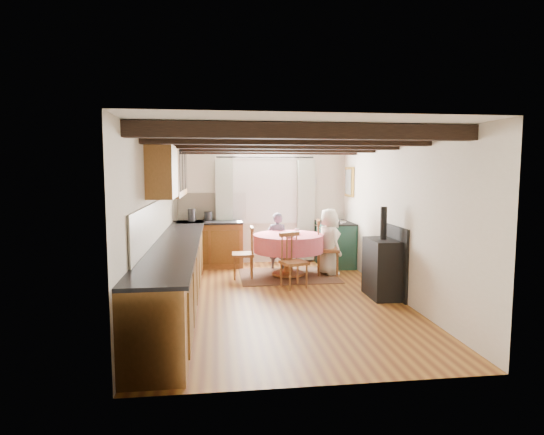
{
  "coord_description": "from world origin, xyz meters",
  "views": [
    {
      "loc": [
        -0.92,
        -6.45,
        1.9
      ],
      "look_at": [
        0.0,
        0.8,
        1.15
      ],
      "focal_mm": 29.33,
      "sensor_mm": 36.0,
      "label": 1
    }
  ],
  "objects": [
    {
      "name": "wall_picture",
      "position": [
        1.77,
        2.3,
        1.7
      ],
      "size": [
        0.04,
        0.5,
        0.6
      ],
      "primitive_type": "cube",
      "color": "gold",
      "rests_on": "wall_right"
    },
    {
      "name": "splash_left",
      "position": [
        -1.78,
        0.3,
        1.2
      ],
      "size": [
        0.02,
        4.5,
        0.55
      ],
      "primitive_type": "cube",
      "color": "beige",
      "rests_on": "wall_left"
    },
    {
      "name": "rug",
      "position": [
        0.38,
        1.45,
        0.01
      ],
      "size": [
        1.75,
        1.36,
        0.01
      ],
      "primitive_type": "cube",
      "color": "#4C3222",
      "rests_on": "floor"
    },
    {
      "name": "chair_left",
      "position": [
        -0.45,
        1.4,
        0.47
      ],
      "size": [
        0.43,
        0.41,
        0.93
      ],
      "primitive_type": null,
      "rotation": [
        0.0,
        0.0,
        -1.6
      ],
      "color": "#9B5E33",
      "rests_on": "floor"
    },
    {
      "name": "chair_near",
      "position": [
        0.34,
        0.63,
        0.45
      ],
      "size": [
        0.5,
        0.51,
        0.9
      ],
      "primitive_type": null,
      "rotation": [
        0.0,
        0.0,
        0.35
      ],
      "color": "#9B5E33",
      "rests_on": "floor"
    },
    {
      "name": "dining_table",
      "position": [
        0.38,
        1.45,
        0.38
      ],
      "size": [
        1.27,
        1.27,
        0.77
      ],
      "primitive_type": null,
      "color": "pink",
      "rests_on": "floor"
    },
    {
      "name": "canister_wide",
      "position": [
        -1.08,
        2.56,
        1.01
      ],
      "size": [
        0.16,
        0.16,
        0.18
      ],
      "primitive_type": "cylinder",
      "color": "#262628",
      "rests_on": "worktop_back"
    },
    {
      "name": "curtain_left",
      "position": [
        -0.75,
        2.65,
        1.1
      ],
      "size": [
        0.35,
        0.1,
        2.1
      ],
      "primitive_type": "cube",
      "color": "gray",
      "rests_on": "wall_back"
    },
    {
      "name": "child_right",
      "position": [
        1.15,
        1.48,
        0.61
      ],
      "size": [
        0.54,
        0.68,
        1.23
      ],
      "primitive_type": "imported",
      "rotation": [
        0.0,
        0.0,
        1.85
      ],
      "color": "white",
      "rests_on": "floor"
    },
    {
      "name": "base_cabinet_back",
      "position": [
        -1.05,
        2.45,
        0.44
      ],
      "size": [
        1.3,
        0.6,
        0.88
      ],
      "primitive_type": "cube",
      "color": "brown",
      "rests_on": "floor"
    },
    {
      "name": "cast_iron_stove",
      "position": [
        1.58,
        -0.09,
        0.69
      ],
      "size": [
        0.41,
        0.69,
        1.38
      ],
      "primitive_type": null,
      "color": "black",
      "rests_on": "floor"
    },
    {
      "name": "wall_cabinet_glass",
      "position": [
        -1.63,
        1.2,
        1.95
      ],
      "size": [
        0.34,
        1.8,
        0.9
      ],
      "primitive_type": "cube",
      "color": "brown",
      "rests_on": "wall_left"
    },
    {
      "name": "child_far",
      "position": [
        0.27,
        2.08,
        0.56
      ],
      "size": [
        0.45,
        0.34,
        1.11
      ],
      "primitive_type": "imported",
      "rotation": [
        0.0,
        0.0,
        2.94
      ],
      "color": "#4F4E61",
      "rests_on": "floor"
    },
    {
      "name": "beam_e",
      "position": [
        0.0,
        2.0,
        2.31
      ],
      "size": [
        3.6,
        0.16,
        0.16
      ],
      "primitive_type": "cube",
      "color": "black",
      "rests_on": "ceiling"
    },
    {
      "name": "window_pane",
      "position": [
        0.1,
        2.74,
        1.6
      ],
      "size": [
        1.2,
        0.01,
        1.4
      ],
      "primitive_type": "cube",
      "color": "white",
      "rests_on": "wall_back"
    },
    {
      "name": "beam_b",
      "position": [
        0.0,
        -1.0,
        2.31
      ],
      "size": [
        3.6,
        0.16,
        0.16
      ],
      "primitive_type": "cube",
      "color": "black",
      "rests_on": "ceiling"
    },
    {
      "name": "ceiling",
      "position": [
        0.0,
        0.0,
        2.4
      ],
      "size": [
        3.6,
        5.5,
        0.0
      ],
      "primitive_type": "cube",
      "color": "white",
      "rests_on": "ground"
    },
    {
      "name": "beam_c",
      "position": [
        0.0,
        0.0,
        2.31
      ],
      "size": [
        3.6,
        0.16,
        0.16
      ],
      "primitive_type": "cube",
      "color": "black",
      "rests_on": "ceiling"
    },
    {
      "name": "wall_plate",
      "position": [
        1.05,
        2.72,
        1.7
      ],
      "size": [
        0.3,
        0.02,
        0.3
      ],
      "primitive_type": "cylinder",
      "rotation": [
        1.57,
        0.0,
        0.0
      ],
      "color": "silver",
      "rests_on": "wall_back"
    },
    {
      "name": "wall_left",
      "position": [
        -1.8,
        0.0,
        1.2
      ],
      "size": [
        0.0,
        5.5,
        2.4
      ],
      "primitive_type": "cube",
      "color": "silver",
      "rests_on": "ground"
    },
    {
      "name": "worktop_left",
      "position": [
        -1.48,
        0.0,
        0.9
      ],
      "size": [
        0.64,
        5.3,
        0.04
      ],
      "primitive_type": "cube",
      "color": "black",
      "rests_on": "base_cabinet_left"
    },
    {
      "name": "wall_cabinet_solid",
      "position": [
        -1.63,
        -0.3,
        1.9
      ],
      "size": [
        0.34,
        0.9,
        0.7
      ],
      "primitive_type": "cube",
      "color": "brown",
      "rests_on": "wall_left"
    },
    {
      "name": "curtain_rod",
      "position": [
        0.1,
        2.65,
        2.2
      ],
      "size": [
        2.0,
        0.03,
        0.03
      ],
      "primitive_type": "cylinder",
      "rotation": [
        0.0,
        1.57,
        0.0
      ],
      "color": "black",
      "rests_on": "wall_back"
    },
    {
      "name": "aga_range",
      "position": [
        1.47,
        2.24,
        0.46
      ],
      "size": [
        0.64,
        0.99,
        0.91
      ],
      "primitive_type": null,
      "color": "#1F473A",
      "rests_on": "floor"
    },
    {
      "name": "window_frame",
      "position": [
        0.1,
        2.73,
        1.6
      ],
      "size": [
        1.34,
        0.03,
        1.54
      ],
      "primitive_type": "cube",
      "color": "white",
      "rests_on": "wall_back"
    },
    {
      "name": "chair_right",
      "position": [
        1.12,
        1.45,
        0.51
      ],
      "size": [
        0.54,
        0.53,
        1.03
      ],
      "primitive_type": null,
      "rotation": [
        0.0,
        0.0,
        1.36
      ],
      "color": "#9B5E33",
      "rests_on": "floor"
    },
    {
      "name": "base_cabinet_left",
      "position": [
        -1.5,
        0.0,
        0.44
      ],
      "size": [
        0.6,
        5.3,
        0.88
      ],
      "primitive_type": "cube",
      "color": "brown",
      "rests_on": "floor"
    },
    {
      "name": "cup",
      "position": [
        0.58,
        1.66,
        0.81
      ],
      "size": [
        0.11,
        0.11,
        0.08
      ],
      "primitive_type": "imported",
      "rotation": [
        0.0,
        0.0,
        5.05
      ],
      "color": "silver",
      "rests_on": "dining_table"
    },
    {
      "name": "beam_a",
      "position": [
        0.0,
        -2.0,
        2.31
      ],
      "size": [
        3.6,
        0.16,
        0.16
      ],
      "primitive_type": "cube",
      "color": "black",
      "rests_on": "ceiling"
    },
    {
      "name": "wall_right",
      "position": [
        1.8,
        0.0,
        1.2
      ],
      "size": [
        0.0,
        5.5,
        2.4
      ],
      "primitive_type": "cube",
      "color": "silver",
      "rests_on": "ground"
    },
    {
      "name": "canister_tall",
      "position": [
        -1.4,
        2.47,
        1.05
      ],
      "size": [
        0.15,
        0.15,
        0.25
      ],
      "primitive_type": "cylinder",
      "color": "#262628",
      "rests_on": "worktop_back"
    },
    {
      "name": "wall_back",
      "position": [
        0.0,
        2.75,
        1.2
      ],
      "size": [
        3.6,
        0.0,
        2.4
      ],
      "primitive_type": "cube",
      "color": "silver",
      "rests_on": "ground"
    },
    {
      "name": "wall_front",
      "position": [
        0.0,
        -2.75,
        1.2
      ],
      "size": [
        3.6,
        0.0,
        2.4
      ],
      "primitive_type": "cube",
      "color": "silver",
      "rests_on": "ground"
    },
    {
      "name": "splash_back",
      "position": [
        -1.0,
        2.73,
        1.2
      ],
      "size": [
        1.4,
        0.02,
        0.55
      ],
      "primitive_type": "cube",
      "color": "beige",
      "rests_on": "wall_back"
    },
    {
      "name": "worktop_back",
      "position": [
        -1.05,
        2.43,
        0.9
      ],
      "size": [
        1.3,
        0.64,
        0.04
      ],
      "primitive_type": "cube",
      "color": "black",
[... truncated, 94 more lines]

